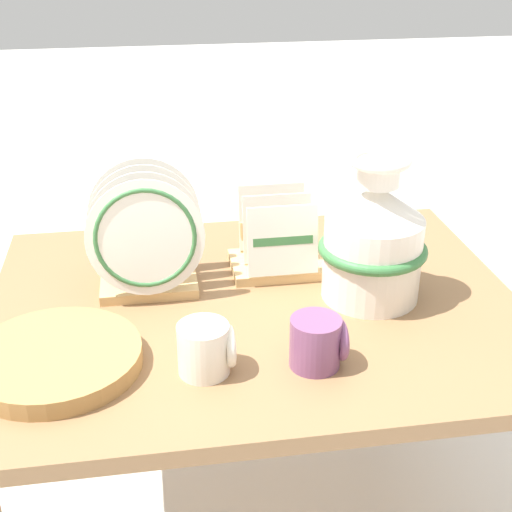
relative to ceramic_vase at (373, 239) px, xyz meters
The scene contains 7 objects.
display_table 0.33m from the ceramic_vase, behind, with size 1.13×0.88×0.65m.
ceramic_vase is the anchor object (origin of this frame).
dish_rack_round_plates 0.49m from the ceramic_vase, 167.03° to the left, with size 0.25×0.18×0.27m.
dish_rack_square_plates 0.25m from the ceramic_vase, 138.27° to the left, with size 0.21×0.17×0.18m.
wicker_charger_stack 0.68m from the ceramic_vase, 165.45° to the right, with size 0.32×0.32×0.04m.
mug_cream_glaze 0.45m from the ceramic_vase, 149.13° to the right, with size 0.10×0.09×0.10m.
mug_plum_glaze 0.31m from the ceramic_vase, 126.22° to the right, with size 0.10×0.09×0.10m.
Camera 1 is at (-0.21, -1.31, 1.42)m, focal length 50.00 mm.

